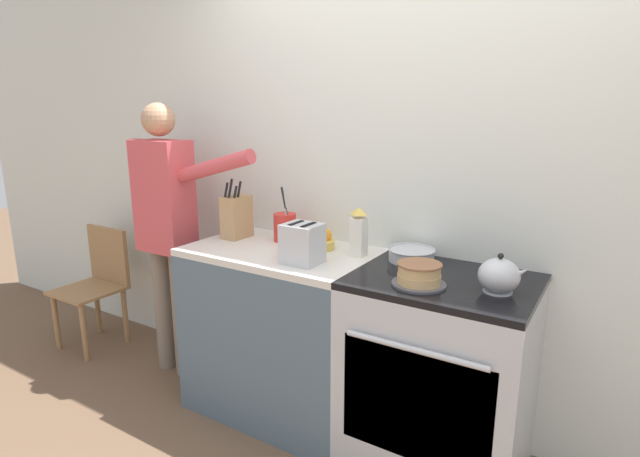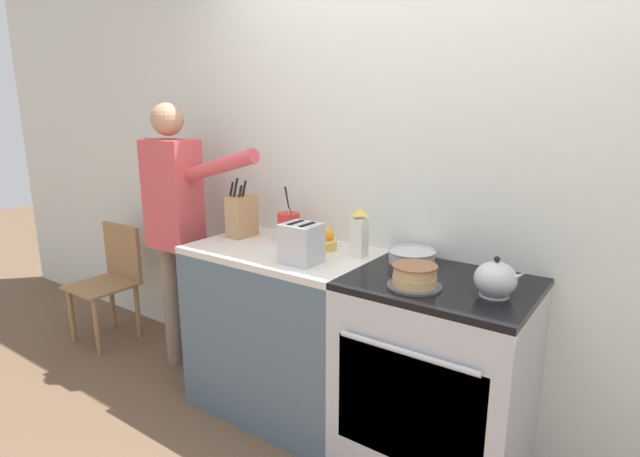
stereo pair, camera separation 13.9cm
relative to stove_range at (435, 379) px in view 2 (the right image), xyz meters
name	(u,v)px [view 2 (the right image)]	position (x,y,z in m)	size (l,w,h in m)	color
wall_back	(424,180)	(-0.24, 0.33, 0.84)	(8.00, 0.04, 2.60)	silver
counter_cabinet	(284,330)	(-0.88, 0.00, 0.00)	(0.98, 0.61, 0.93)	#4C6070
stove_range	(435,379)	(0.00, 0.00, 0.00)	(0.77, 0.64, 0.93)	#B7BABF
layer_cake	(415,277)	(-0.06, -0.13, 0.51)	(0.23, 0.23, 0.09)	#4C4C51
tea_kettle	(496,279)	(0.24, -0.04, 0.53)	(0.20, 0.16, 0.16)	#B7BABF
mixing_bowl	(412,256)	(-0.22, 0.17, 0.49)	(0.23, 0.23, 0.06)	#B7BABF
knife_block	(242,215)	(-1.23, 0.07, 0.58)	(0.10, 0.17, 0.33)	tan
utensil_crock	(289,226)	(-0.95, 0.15, 0.54)	(0.12, 0.12, 0.32)	red
fruit_bowl	(316,239)	(-0.74, 0.12, 0.51)	(0.21, 0.21, 0.11)	gold
toaster	(301,243)	(-0.64, -0.14, 0.56)	(0.19, 0.16, 0.19)	#B7BABF
milk_carton	(359,234)	(-0.47, 0.11, 0.58)	(0.07, 0.07, 0.24)	white
person_baker	(175,216)	(-1.70, -0.02, 0.54)	(0.94, 0.20, 1.67)	#7A6B5B
dining_chair	(112,275)	(-2.46, -0.01, 0.01)	(0.40, 0.40, 0.82)	#997047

